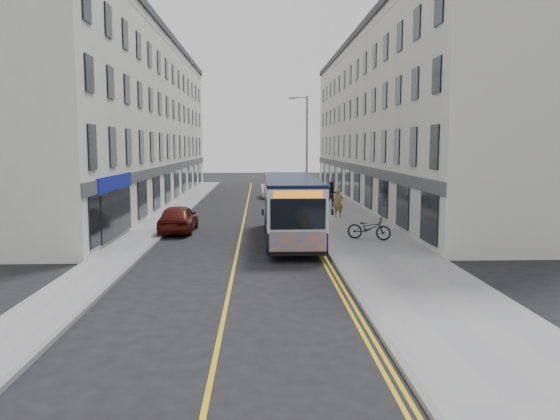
{
  "coord_description": "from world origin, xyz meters",
  "views": [
    {
      "loc": [
        1.0,
        -23.54,
        4.69
      ],
      "look_at": [
        1.97,
        2.32,
        1.6
      ],
      "focal_mm": 35.0,
      "sensor_mm": 36.0,
      "label": 1
    }
  ],
  "objects": [
    {
      "name": "terrace_east",
      "position": [
        11.5,
        21.0,
        6.5
      ],
      "size": [
        6.0,
        46.0,
        13.0
      ],
      "primitive_type": "cube",
      "color": "silver",
      "rests_on": "ground"
    },
    {
      "name": "car_maroon",
      "position": [
        -3.4,
        5.81,
        0.76
      ],
      "size": [
        1.81,
        4.45,
        1.51
      ],
      "primitive_type": "imported",
      "rotation": [
        0.0,
        0.0,
        3.13
      ],
      "color": "#53130D",
      "rests_on": "ground"
    },
    {
      "name": "kerb_east",
      "position": [
        4.0,
        12.0,
        0.07
      ],
      "size": [
        0.18,
        64.0,
        0.13
      ],
      "primitive_type": "cube",
      "color": "slate",
      "rests_on": "ground"
    },
    {
      "name": "pavement_west",
      "position": [
        -5.0,
        12.0,
        0.06
      ],
      "size": [
        2.0,
        64.0,
        0.12
      ],
      "primitive_type": "cube",
      "color": "gray",
      "rests_on": "ground"
    },
    {
      "name": "terrace_west",
      "position": [
        -9.0,
        21.0,
        6.5
      ],
      "size": [
        6.0,
        46.0,
        13.0
      ],
      "primitive_type": "cube",
      "color": "silver",
      "rests_on": "ground"
    },
    {
      "name": "ground",
      "position": [
        0.0,
        0.0,
        0.0
      ],
      "size": [
        140.0,
        140.0,
        0.0
      ],
      "primitive_type": "plane",
      "color": "black",
      "rests_on": "ground"
    },
    {
      "name": "bicycle",
      "position": [
        6.31,
        2.45,
        0.68
      ],
      "size": [
        2.24,
        1.56,
        1.12
      ],
      "primitive_type": "imported",
      "rotation": [
        0.0,
        0.0,
        1.14
      ],
      "color": "black",
      "rests_on": "pavement_east"
    },
    {
      "name": "city_bus",
      "position": [
        2.51,
        3.02,
        1.7
      ],
      "size": [
        2.5,
        10.72,
        3.11
      ],
      "color": "black",
      "rests_on": "ground"
    },
    {
      "name": "road_centre_line",
      "position": [
        0.0,
        12.0,
        0.0
      ],
      "size": [
        0.12,
        64.0,
        0.01
      ],
      "primitive_type": "cube",
      "color": "gold",
      "rests_on": "ground"
    },
    {
      "name": "streetlamp",
      "position": [
        4.17,
        14.0,
        4.38
      ],
      "size": [
        1.32,
        0.18,
        8.0
      ],
      "color": "gray",
      "rests_on": "ground"
    },
    {
      "name": "road_dbl_yellow_outer",
      "position": [
        3.75,
        12.0,
        0.0
      ],
      "size": [
        0.1,
        64.0,
        0.01
      ],
      "primitive_type": "cube",
      "color": "gold",
      "rests_on": "ground"
    },
    {
      "name": "car_white",
      "position": [
        1.8,
        24.91,
        0.61
      ],
      "size": [
        1.44,
        3.74,
        1.21
      ],
      "primitive_type": "imported",
      "rotation": [
        0.0,
        0.0,
        0.04
      ],
      "color": "white",
      "rests_on": "ground"
    },
    {
      "name": "pavement_east",
      "position": [
        6.25,
        12.0,
        0.06
      ],
      "size": [
        4.5,
        64.0,
        0.12
      ],
      "primitive_type": "cube",
      "color": "gray",
      "rests_on": "ground"
    },
    {
      "name": "pedestrian_near",
      "position": [
        6.0,
        10.66,
        1.02
      ],
      "size": [
        0.68,
        0.47,
        1.8
      ],
      "primitive_type": "imported",
      "rotation": [
        0.0,
        0.0,
        0.07
      ],
      "color": "olive",
      "rests_on": "pavement_east"
    },
    {
      "name": "kerb_west",
      "position": [
        -4.0,
        12.0,
        0.07
      ],
      "size": [
        0.18,
        64.0,
        0.13
      ],
      "primitive_type": "cube",
      "color": "slate",
      "rests_on": "ground"
    },
    {
      "name": "road_dbl_yellow_inner",
      "position": [
        3.55,
        12.0,
        0.0
      ],
      "size": [
        0.1,
        64.0,
        0.01
      ],
      "primitive_type": "cube",
      "color": "gold",
      "rests_on": "ground"
    },
    {
      "name": "pedestrian_far",
      "position": [
        6.43,
        16.91,
        1.06
      ],
      "size": [
        0.98,
        0.8,
        1.88
      ],
      "primitive_type": "imported",
      "rotation": [
        0.0,
        0.0,
        0.1
      ],
      "color": "black",
      "rests_on": "pavement_east"
    }
  ]
}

